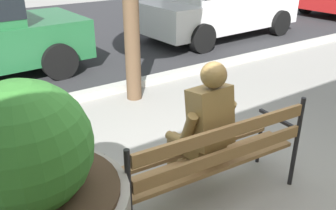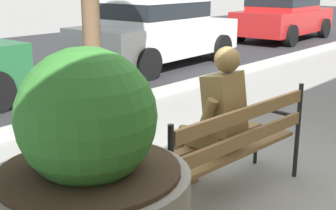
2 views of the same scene
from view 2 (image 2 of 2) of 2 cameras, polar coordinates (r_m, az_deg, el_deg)
ground_plane at (r=4.21m, az=6.64°, el=-11.37°), size 80.00×80.00×0.00m
curb_stone at (r=6.17m, az=-16.01°, el=-2.38°), size 60.00×0.20×0.12m
park_bench at (r=3.93m, az=7.74°, el=-4.77°), size 1.83×0.65×0.95m
bronze_statue_seated at (r=4.02m, az=5.46°, el=-2.35°), size 0.62×0.77×1.37m
concrete_planter at (r=2.86m, az=-9.75°, el=-10.98°), size 1.24×1.24×1.54m
parked_car_white at (r=10.20m, az=-1.49°, el=9.64°), size 4.18×2.08×1.56m
parked_car_red at (r=15.12m, az=14.39°, el=11.12°), size 4.18×2.08×1.56m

